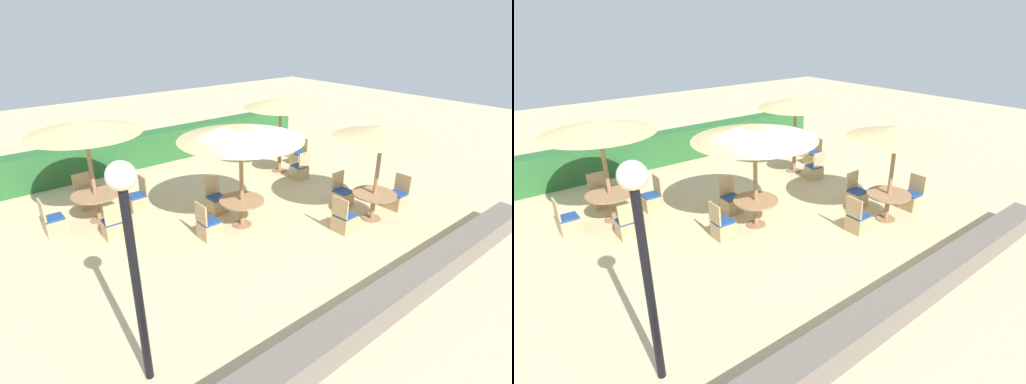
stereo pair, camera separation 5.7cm
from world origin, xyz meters
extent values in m
plane|color=#D1BA8C|center=(0.00, 0.00, 0.00)|extent=(40.00, 40.00, 0.00)
cube|color=#28602D|center=(0.00, 6.63, 0.55)|extent=(13.00, 0.70, 1.10)
cube|color=#6B6056|center=(0.00, -3.39, 0.25)|extent=(10.00, 0.56, 0.51)
cylinder|color=black|center=(-4.14, -2.02, 1.50)|extent=(0.12, 0.12, 3.00)
sphere|color=silver|center=(-4.14, -2.02, 3.14)|extent=(0.36, 0.36, 0.36)
cylinder|color=#93704C|center=(3.06, 3.09, 1.20)|extent=(0.10, 0.10, 2.40)
cone|color=tan|center=(3.06, 3.09, 2.32)|extent=(2.40, 2.40, 0.32)
cylinder|color=#93704C|center=(3.06, 3.09, 0.01)|extent=(0.48, 0.48, 0.03)
cylinder|color=#93704C|center=(3.06, 3.09, 0.34)|extent=(0.12, 0.12, 0.68)
cylinder|color=#93704C|center=(3.06, 3.09, 0.70)|extent=(1.00, 1.00, 0.04)
cube|color=tan|center=(4.02, 3.15, 0.20)|extent=(0.46, 0.46, 0.40)
cube|color=navy|center=(4.02, 3.15, 0.43)|extent=(0.42, 0.42, 0.05)
cube|color=tan|center=(4.23, 3.15, 0.69)|extent=(0.04, 0.46, 0.48)
cube|color=tan|center=(3.09, 2.17, 0.20)|extent=(0.46, 0.46, 0.40)
cube|color=navy|center=(3.09, 2.17, 0.43)|extent=(0.42, 0.42, 0.05)
cube|color=tan|center=(3.09, 1.96, 0.69)|extent=(0.46, 0.04, 0.48)
cylinder|color=#93704C|center=(-2.97, 3.34, 1.27)|extent=(0.10, 0.10, 2.54)
cone|color=tan|center=(-2.97, 3.34, 2.46)|extent=(2.67, 2.67, 0.32)
cylinder|color=#93704C|center=(-2.97, 3.34, 0.01)|extent=(0.48, 0.48, 0.03)
cylinder|color=#93704C|center=(-2.97, 3.34, 0.35)|extent=(0.12, 0.12, 0.70)
cylinder|color=#93704C|center=(-2.97, 3.34, 0.72)|extent=(1.18, 1.18, 0.04)
cube|color=tan|center=(-1.95, 3.29, 0.20)|extent=(0.46, 0.46, 0.40)
cube|color=navy|center=(-1.95, 3.29, 0.43)|extent=(0.42, 0.42, 0.05)
cube|color=tan|center=(-1.74, 3.29, 0.69)|extent=(0.04, 0.46, 0.48)
cube|color=tan|center=(-4.02, 3.31, 0.20)|extent=(0.46, 0.46, 0.40)
cube|color=navy|center=(-4.02, 3.31, 0.43)|extent=(0.42, 0.42, 0.05)
cube|color=tan|center=(-4.23, 3.31, 0.69)|extent=(0.04, 0.46, 0.48)
cube|color=tan|center=(-3.00, 2.27, 0.20)|extent=(0.46, 0.46, 0.40)
cube|color=navy|center=(-3.00, 2.27, 0.43)|extent=(0.42, 0.42, 0.05)
cube|color=tan|center=(-3.00, 2.06, 0.69)|extent=(0.46, 0.04, 0.48)
cube|color=tan|center=(-2.94, 4.34, 0.20)|extent=(0.46, 0.46, 0.40)
cube|color=navy|center=(-2.94, 4.34, 0.43)|extent=(0.42, 0.42, 0.05)
cube|color=tan|center=(-2.94, 4.55, 0.69)|extent=(0.46, 0.04, 0.48)
cylinder|color=#93704C|center=(-0.28, 0.80, 1.24)|extent=(0.10, 0.10, 2.47)
cone|color=tan|center=(-0.28, 0.80, 2.39)|extent=(2.95, 2.95, 0.32)
cylinder|color=#93704C|center=(-0.28, 0.80, 0.01)|extent=(0.48, 0.48, 0.03)
cylinder|color=#93704C|center=(-0.28, 0.80, 0.33)|extent=(0.12, 0.12, 0.66)
cylinder|color=#93704C|center=(-0.28, 0.80, 0.68)|extent=(1.11, 1.11, 0.04)
cube|color=tan|center=(-0.34, 1.83, 0.20)|extent=(0.46, 0.46, 0.40)
cube|color=navy|center=(-0.34, 1.83, 0.43)|extent=(0.42, 0.42, 0.05)
cube|color=tan|center=(-0.34, 2.04, 0.69)|extent=(0.46, 0.04, 0.48)
cube|color=tan|center=(-1.25, 0.81, 0.20)|extent=(0.46, 0.46, 0.40)
cube|color=navy|center=(-1.25, 0.81, 0.43)|extent=(0.42, 0.42, 0.05)
cube|color=tan|center=(-1.46, 0.81, 0.69)|extent=(0.04, 0.46, 0.48)
cylinder|color=#93704C|center=(2.52, -1.05, 1.20)|extent=(0.10, 0.10, 2.40)
cone|color=tan|center=(2.52, -1.05, 2.32)|extent=(2.39, 2.39, 0.32)
cylinder|color=#93704C|center=(2.52, -1.05, 0.01)|extent=(0.48, 0.48, 0.03)
cylinder|color=#93704C|center=(2.52, -1.05, 0.34)|extent=(0.12, 0.12, 0.69)
cylinder|color=#93704C|center=(2.52, -1.05, 0.71)|extent=(1.10, 1.10, 0.04)
cube|color=tan|center=(1.47, -0.99, 0.20)|extent=(0.46, 0.46, 0.40)
cube|color=navy|center=(1.47, -0.99, 0.43)|extent=(0.42, 0.42, 0.05)
cube|color=tan|center=(1.26, -0.99, 0.69)|extent=(0.04, 0.46, 0.48)
cube|color=tan|center=(3.58, -1.07, 0.20)|extent=(0.46, 0.46, 0.40)
cube|color=navy|center=(3.58, -1.07, 0.43)|extent=(0.42, 0.42, 0.05)
cube|color=tan|center=(3.79, -1.07, 0.69)|extent=(0.04, 0.46, 0.48)
cube|color=tan|center=(2.58, -0.03, 0.20)|extent=(0.46, 0.46, 0.40)
cube|color=navy|center=(2.58, -0.03, 0.43)|extent=(0.42, 0.42, 0.05)
cube|color=tan|center=(2.58, 0.18, 0.69)|extent=(0.46, 0.04, 0.48)
camera|label=1|loc=(-5.64, -6.29, 4.80)|focal=28.00mm
camera|label=2|loc=(-5.59, -6.32, 4.80)|focal=28.00mm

